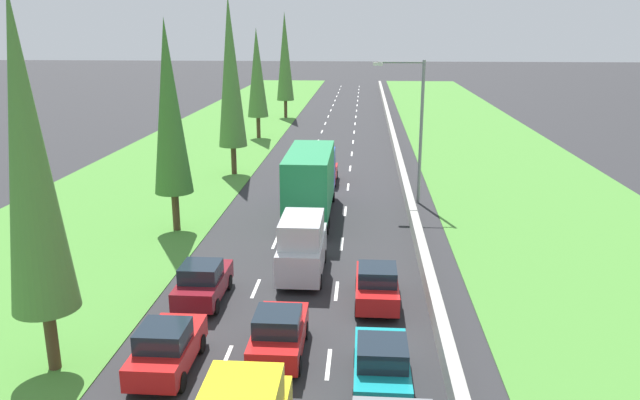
# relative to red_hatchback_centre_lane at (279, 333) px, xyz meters

# --- Properties ---
(ground_plane) EXTENTS (300.00, 300.00, 0.00)m
(ground_plane) POSITION_rel_red_hatchback_centre_lane_xyz_m (-0.02, 44.53, -0.84)
(ground_plane) COLOR #28282B
(ground_plane) RESTS_ON ground
(grass_verge_left) EXTENTS (14.00, 140.00, 0.04)m
(grass_verge_left) POSITION_rel_red_hatchback_centre_lane_xyz_m (-12.67, 44.53, -0.82)
(grass_verge_left) COLOR #478433
(grass_verge_left) RESTS_ON ground
(grass_verge_right) EXTENTS (14.00, 140.00, 0.04)m
(grass_verge_right) POSITION_rel_red_hatchback_centre_lane_xyz_m (14.33, 44.53, -0.82)
(grass_verge_right) COLOR #478433
(grass_verge_right) RESTS_ON ground
(median_barrier) EXTENTS (0.44, 120.00, 0.85)m
(median_barrier) POSITION_rel_red_hatchback_centre_lane_xyz_m (5.68, 44.53, -0.41)
(median_barrier) COLOR #9E9B93
(median_barrier) RESTS_ON ground
(lane_markings) EXTENTS (3.64, 116.00, 0.01)m
(lane_markings) POSITION_rel_red_hatchback_centre_lane_xyz_m (-0.02, 44.53, -0.83)
(lane_markings) COLOR white
(lane_markings) RESTS_ON ground
(red_hatchback_centre_lane) EXTENTS (1.74, 3.90, 1.72)m
(red_hatchback_centre_lane) POSITION_rel_red_hatchback_centre_lane_xyz_m (0.00, 0.00, 0.00)
(red_hatchback_centre_lane) COLOR red
(red_hatchback_centre_lane) RESTS_ON ground
(teal_hatchback_right_lane) EXTENTS (1.74, 3.90, 1.72)m
(teal_hatchback_right_lane) POSITION_rel_red_hatchback_centre_lane_xyz_m (3.44, -1.82, 0.00)
(teal_hatchback_right_lane) COLOR teal
(teal_hatchback_right_lane) RESTS_ON ground
(silver_van_centre_lane) EXTENTS (1.96, 4.90, 2.82)m
(silver_van_centre_lane) POSITION_rel_red_hatchback_centre_lane_xyz_m (0.09, 7.21, 0.56)
(silver_van_centre_lane) COLOR silver
(silver_van_centre_lane) RESTS_ON ground
(red_hatchback_right_lane) EXTENTS (1.74, 3.90, 1.72)m
(red_hatchback_right_lane) POSITION_rel_red_hatchback_centre_lane_xyz_m (3.40, 4.34, 0.00)
(red_hatchback_right_lane) COLOR red
(red_hatchback_right_lane) RESTS_ON ground
(green_box_truck_centre_lane) EXTENTS (2.46, 9.40, 4.18)m
(green_box_truck_centre_lane) POSITION_rel_red_hatchback_centre_lane_xyz_m (-0.27, 16.05, 1.35)
(green_box_truck_centre_lane) COLOR black
(green_box_truck_centre_lane) RESTS_ON ground
(red_hatchback_left_lane) EXTENTS (1.74, 3.90, 1.72)m
(red_hatchback_left_lane) POSITION_rel_red_hatchback_centre_lane_xyz_m (-3.51, -1.23, 0.00)
(red_hatchback_left_lane) COLOR red
(red_hatchback_left_lane) RESTS_ON ground
(red_hatchback_centre_lane_fifth) EXTENTS (1.74, 3.90, 1.72)m
(red_hatchback_centre_lane_fifth) POSITION_rel_red_hatchback_centre_lane_xyz_m (0.01, 24.64, 0.00)
(red_hatchback_centre_lane_fifth) COLOR red
(red_hatchback_centre_lane_fifth) RESTS_ON ground
(maroon_hatchback_left_lane) EXTENTS (1.74, 3.90, 1.72)m
(maroon_hatchback_left_lane) POSITION_rel_red_hatchback_centre_lane_xyz_m (-3.69, 4.15, 0.00)
(maroon_hatchback_left_lane) COLOR maroon
(maroon_hatchback_left_lane) RESTS_ON ground
(poplar_tree_nearest) EXTENTS (2.10, 2.10, 12.10)m
(poplar_tree_nearest) POSITION_rel_red_hatchback_centre_lane_xyz_m (-7.27, -1.38, 6.27)
(poplar_tree_nearest) COLOR #4C3823
(poplar_tree_nearest) RESTS_ON ground
(poplar_tree_second) EXTENTS (2.09, 2.09, 11.44)m
(poplar_tree_second) POSITION_rel_red_hatchback_centre_lane_xyz_m (-7.52, 13.17, 5.93)
(poplar_tree_second) COLOR #4C3823
(poplar_tree_second) RESTS_ON ground
(poplar_tree_third) EXTENTS (2.13, 2.13, 13.21)m
(poplar_tree_third) POSITION_rel_red_hatchback_centre_lane_xyz_m (-7.14, 26.96, 6.82)
(poplar_tree_third) COLOR #4C3823
(poplar_tree_third) RESTS_ON ground
(poplar_tree_fourth) EXTENTS (2.07, 2.07, 10.92)m
(poplar_tree_fourth) POSITION_rel_red_hatchback_centre_lane_xyz_m (-7.95, 43.11, 5.67)
(poplar_tree_fourth) COLOR #4C3823
(poplar_tree_fourth) RESTS_ON ground
(poplar_tree_fifth) EXTENTS (2.12, 2.12, 12.81)m
(poplar_tree_fifth) POSITION_rel_red_hatchback_centre_lane_xyz_m (-7.02, 58.00, 6.62)
(poplar_tree_fifth) COLOR #4C3823
(poplar_tree_fifth) RESTS_ON ground
(street_light_mast) EXTENTS (3.20, 0.28, 9.00)m
(street_light_mast) POSITION_rel_red_hatchback_centre_lane_xyz_m (5.98, 19.79, 4.40)
(street_light_mast) COLOR gray
(street_light_mast) RESTS_ON ground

